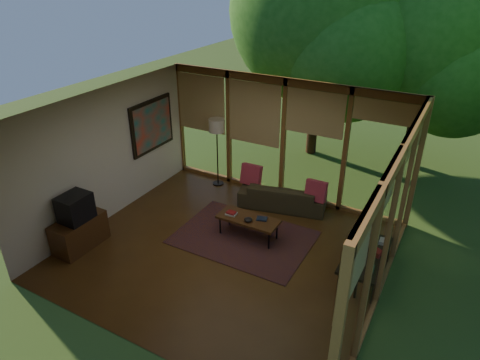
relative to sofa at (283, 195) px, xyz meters
The scene contains 25 objects.
floor 2.03m from the sofa, 97.36° to the right, with size 5.50×5.50×0.00m, color brown.
ceiling 3.16m from the sofa, 97.36° to the right, with size 5.50×5.50×0.00m, color silver.
wall_left 3.77m from the sofa, 146.38° to the right, with size 0.04×5.00×2.70m, color silver.
wall_front 4.63m from the sofa, 93.28° to the right, with size 5.50×0.04×2.70m, color silver.
window_wall_back 1.22m from the sofa, 117.31° to the left, with size 5.50×0.12×2.70m, color olive.
window_wall_right 3.37m from the sofa, 38.75° to the right, with size 0.12×5.00×2.70m, color olive.
tree_nw 4.75m from the sofa, 99.14° to the left, with size 4.59×4.59×6.03m.
tree_ne 5.04m from the sofa, 60.98° to the left, with size 3.77×3.77×5.06m.
rug 1.50m from the sofa, 96.71° to the right, with size 2.56×1.82×0.01m, color brown.
sofa is the anchor object (origin of this frame).
pillow_left 0.82m from the sofa, behind, with size 0.45×0.15×0.45m, color maroon.
pillow_right 0.82m from the sofa, ahead, with size 0.43×0.14×0.43m, color maroon.
ct_book_lower 1.52m from the sofa, 107.87° to the right, with size 0.21×0.16×0.03m, color #ABA69B.
ct_book_upper 1.52m from the sofa, 107.87° to the right, with size 0.17×0.13×0.03m, color maroon.
ct_book_side 1.33m from the sofa, 84.05° to the right, with size 0.20×0.15×0.03m, color black.
ct_bowl 1.50m from the sofa, 92.45° to the right, with size 0.16×0.16×0.07m, color black.
media_cabinet 4.20m from the sofa, 130.54° to the right, with size 0.50×1.00×0.60m, color #4D2D15.
television 4.22m from the sofa, 130.33° to the right, with size 0.45×0.55×0.50m, color black.
console_book_a 2.85m from the sofa, 41.03° to the right, with size 0.19×0.14×0.07m, color #345B49.
console_book_b 2.58m from the sofa, 33.43° to the right, with size 0.21×0.15×0.09m, color maroon.
console_book_c 2.38m from the sofa, 25.33° to the right, with size 0.24×0.17×0.06m, color #ABA69B.
floor_lamp 2.13m from the sofa, behind, with size 0.36×0.36×1.65m.
coffee_table 1.40m from the sofa, 94.68° to the right, with size 1.20×0.50×0.43m.
side_console 2.60m from the sofa, 34.35° to the right, with size 0.60×1.40×0.46m.
wall_painting 3.29m from the sofa, 168.58° to the right, with size 0.06×1.35×1.15m.
Camera 1 is at (3.36, -5.55, 4.84)m, focal length 32.00 mm.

